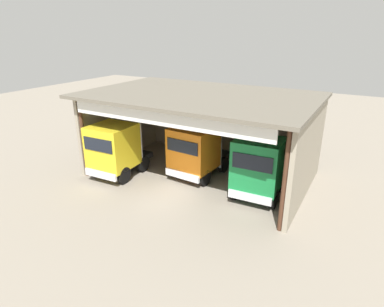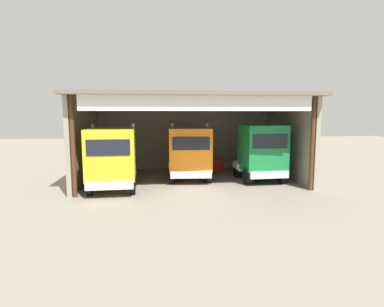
# 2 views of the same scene
# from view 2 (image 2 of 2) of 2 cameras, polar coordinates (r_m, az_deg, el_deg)

# --- Properties ---
(ground_plane) EXTENTS (80.00, 80.00, 0.00)m
(ground_plane) POSITION_cam_2_polar(r_m,az_deg,el_deg) (16.92, 1.10, -7.40)
(ground_plane) COLOR gray
(ground_plane) RESTS_ON ground
(workshop_shed) EXTENTS (13.94, 9.14, 5.43)m
(workshop_shed) POSITION_cam_2_polar(r_m,az_deg,el_deg) (21.27, -0.61, 5.75)
(workshop_shed) COLOR #9E937F
(workshop_shed) RESTS_ON ground
(truck_yellow_right_bay) EXTENTS (2.80, 4.52, 3.70)m
(truck_yellow_right_bay) POSITION_cam_2_polar(r_m,az_deg,el_deg) (17.63, -14.52, -0.81)
(truck_yellow_right_bay) COLOR yellow
(truck_yellow_right_bay) RESTS_ON ground
(truck_orange_center_left_bay) EXTENTS (2.85, 5.17, 3.66)m
(truck_orange_center_left_bay) POSITION_cam_2_polar(r_m,az_deg,el_deg) (20.01, -0.39, 0.13)
(truck_orange_center_left_bay) COLOR orange
(truck_orange_center_left_bay) RESTS_ON ground
(truck_green_yard_outside) EXTENTS (2.80, 4.55, 3.60)m
(truck_green_yard_outside) POSITION_cam_2_polar(r_m,az_deg,el_deg) (20.17, 12.46, 0.29)
(truck_green_yard_outside) COLOR #197F3D
(truck_green_yard_outside) RESTS_ON ground
(oil_drum) EXTENTS (0.58, 0.58, 0.90)m
(oil_drum) POSITION_cam_2_polar(r_m,az_deg,el_deg) (23.95, 4.91, -1.97)
(oil_drum) COLOR gold
(oil_drum) RESTS_ON ground
(tool_cart) EXTENTS (0.90, 0.60, 1.00)m
(tool_cart) POSITION_cam_2_polar(r_m,az_deg,el_deg) (23.43, 4.42, -2.05)
(tool_cart) COLOR red
(tool_cart) RESTS_ON ground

